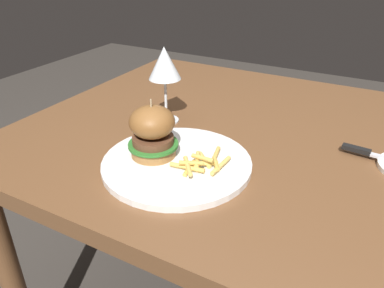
% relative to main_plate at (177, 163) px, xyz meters
% --- Properties ---
extents(dining_table, '(1.16, 0.93, 0.74)m').
position_rel_main_plate_xyz_m(dining_table, '(0.09, 0.23, -0.10)').
color(dining_table, brown).
rests_on(dining_table, ground).
extents(main_plate, '(0.31, 0.31, 0.01)m').
position_rel_main_plate_xyz_m(main_plate, '(0.00, 0.00, 0.00)').
color(main_plate, white).
rests_on(main_plate, dining_table).
extents(burger_sandwich, '(0.11, 0.11, 0.13)m').
position_rel_main_plate_xyz_m(burger_sandwich, '(-0.06, -0.00, 0.06)').
color(burger_sandwich, '#9E6B38').
rests_on(burger_sandwich, main_plate).
extents(fries_pile, '(0.10, 0.14, 0.03)m').
position_rel_main_plate_xyz_m(fries_pile, '(0.06, 0.00, 0.02)').
color(fries_pile, '#E0B251').
rests_on(fries_pile, main_plate).
extents(wine_glass, '(0.08, 0.08, 0.20)m').
position_rel_main_plate_xyz_m(wine_glass, '(-0.14, 0.18, 0.14)').
color(wine_glass, silver).
rests_on(wine_glass, dining_table).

